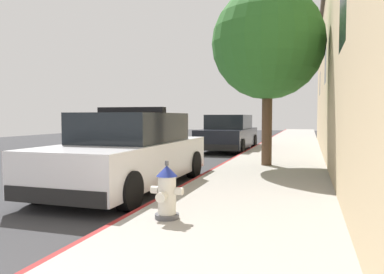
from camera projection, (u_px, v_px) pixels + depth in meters
ground_plane at (96, 163)px, 12.66m from camera, size 28.50×60.00×0.20m
sidewalk_pavement at (275, 165)px, 10.84m from camera, size 2.76×60.00×0.14m
curb_painted_edge at (228, 163)px, 11.27m from camera, size 0.08×60.00×0.14m
police_cruiser at (130, 152)px, 7.71m from camera, size 1.94×4.84×1.68m
parked_car_silver_ahead at (229, 134)px, 16.24m from camera, size 1.94×4.84×1.56m
fire_hydrant at (167, 192)px, 4.87m from camera, size 0.44×0.40×0.76m
street_tree at (268, 44)px, 10.10m from camera, size 3.04×3.04×4.85m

